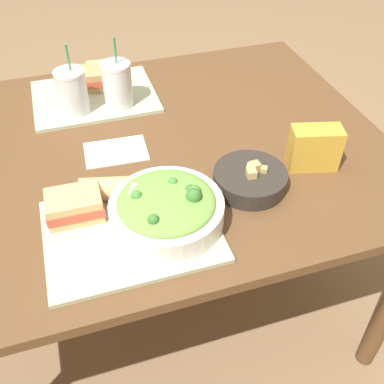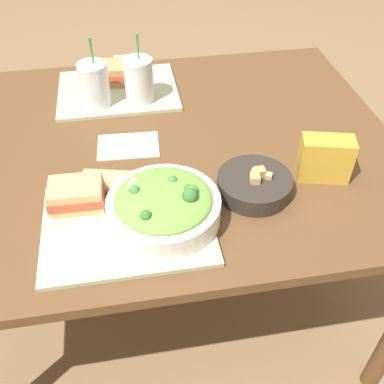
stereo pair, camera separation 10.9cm
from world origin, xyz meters
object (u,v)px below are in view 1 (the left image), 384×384
(salad_bowl, at_px, (167,208))
(sandwich_far, at_px, (84,79))
(baguette_far, at_px, (103,68))
(napkin_folded, at_px, (116,152))
(soup_bowl, at_px, (250,179))
(sandwich_near, at_px, (75,206))
(drink_cup_red, at_px, (117,86))
(chip_bag, at_px, (314,148))
(drink_cup_dark, at_px, (73,93))
(baguette_near, at_px, (108,189))

(salad_bowl, height_order, sandwich_far, salad_bowl)
(baguette_far, distance_m, napkin_folded, 0.45)
(soup_bowl, height_order, sandwich_near, sandwich_near)
(drink_cup_red, bearing_deg, baguette_far, 94.91)
(chip_bag, bearing_deg, salad_bowl, -153.23)
(drink_cup_dark, xyz_separation_m, drink_cup_red, (0.14, 0.00, 0.00))
(sandwich_near, relative_size, baguette_near, 0.95)
(drink_cup_red, bearing_deg, soup_bowl, -62.63)
(baguette_near, distance_m, baguette_far, 0.65)
(sandwich_far, distance_m, chip_bag, 0.81)
(salad_bowl, bearing_deg, sandwich_near, 157.88)
(baguette_far, xyz_separation_m, drink_cup_red, (0.02, -0.21, 0.04))
(soup_bowl, distance_m, baguette_far, 0.75)
(salad_bowl, bearing_deg, chip_bag, 12.42)
(sandwich_near, height_order, sandwich_far, same)
(soup_bowl, xyz_separation_m, napkin_folded, (-0.31, 0.25, -0.03))
(baguette_far, height_order, drink_cup_red, drink_cup_red)
(soup_bowl, distance_m, chip_bag, 0.20)
(baguette_far, xyz_separation_m, drink_cup_dark, (-0.12, -0.21, 0.04))
(soup_bowl, relative_size, baguette_far, 1.77)
(baguette_far, relative_size, drink_cup_red, 0.47)
(salad_bowl, distance_m, sandwich_near, 0.22)
(sandwich_far, distance_m, napkin_folded, 0.38)
(drink_cup_dark, bearing_deg, napkin_folded, -70.57)
(drink_cup_dark, height_order, napkin_folded, drink_cup_dark)
(baguette_near, bearing_deg, drink_cup_red, -0.16)
(salad_bowl, xyz_separation_m, drink_cup_dark, (-0.15, 0.55, 0.02))
(salad_bowl, xyz_separation_m, sandwich_near, (-0.20, 0.08, -0.01))
(drink_cup_red, height_order, napkin_folded, drink_cup_red)
(salad_bowl, height_order, soup_bowl, salad_bowl)
(salad_bowl, relative_size, napkin_folded, 1.47)
(soup_bowl, distance_m, sandwich_far, 0.72)
(sandwich_far, bearing_deg, drink_cup_red, -49.64)
(sandwich_far, height_order, napkin_folded, sandwich_far)
(soup_bowl, relative_size, napkin_folded, 1.05)
(drink_cup_dark, distance_m, napkin_folded, 0.26)
(drink_cup_red, bearing_deg, drink_cup_dark, -180.00)
(chip_bag, relative_size, napkin_folded, 0.79)
(chip_bag, xyz_separation_m, napkin_folded, (-0.50, 0.22, -0.06))
(drink_cup_red, bearing_deg, chip_bag, -45.62)
(drink_cup_dark, bearing_deg, baguette_far, 59.72)
(baguette_near, relative_size, sandwich_far, 0.99)
(baguette_near, xyz_separation_m, napkin_folded, (0.05, 0.20, -0.04))
(drink_cup_red, bearing_deg, salad_bowl, -88.80)
(drink_cup_red, relative_size, chip_bag, 1.57)
(sandwich_far, height_order, drink_cup_red, drink_cup_red)
(chip_bag, bearing_deg, sandwich_near, -164.49)
(drink_cup_red, bearing_deg, sandwich_far, 122.50)
(salad_bowl, height_order, baguette_far, salad_bowl)
(sandwich_near, height_order, chip_bag, chip_bag)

